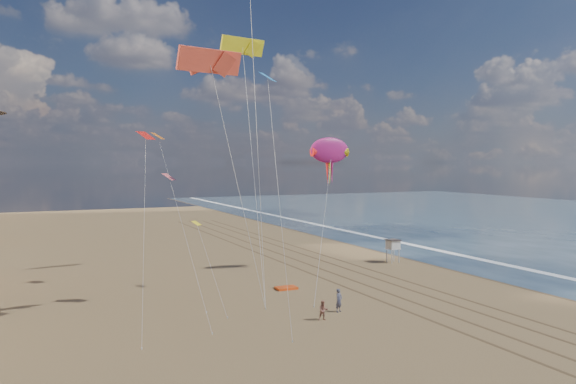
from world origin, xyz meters
The scene contains 10 objects.
ground centered at (0.00, 0.00, 0.00)m, with size 260.00×260.00×0.00m, color brown.
wet_sand centered at (19.00, 40.00, 0.00)m, with size 260.00×260.00×0.00m, color #42301E.
foam centered at (23.20, 40.00, 0.00)m, with size 260.00×260.00×0.00m, color white.
tracks centered at (2.55, 30.00, 0.01)m, with size 7.68×120.00×0.01m.
lifeguard_stand centered at (11.51, 30.38, 2.25)m, with size 1.62×1.62×2.92m.
grounded_kite centered at (-7.01, 22.46, 0.12)m, with size 2.07×1.32×0.24m, color #F34C14.
show_kite centered at (1.75, 29.37, 14.00)m, with size 7.14×7.70×21.54m.
kite_flyer_a centered at (-6.55, 12.83, 0.99)m, with size 0.72×0.47×1.98m, color #505267.
kite_flyer_b centered at (-8.95, 11.18, 0.80)m, with size 0.78×0.61×1.61m, color #9A5F4E.
small_kites centered at (-16.99, 21.10, 14.85)m, with size 12.00×14.40×13.88m.
Camera 1 is at (-30.20, -27.77, 12.61)m, focal length 35.00 mm.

